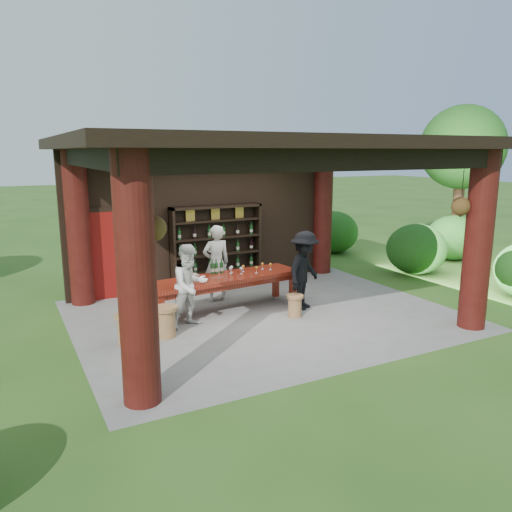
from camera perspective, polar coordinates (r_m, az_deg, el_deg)
name	(u,v)px	position (r m, az deg, el deg)	size (l,w,h in m)	color
ground	(265,315)	(10.22, 1.04, -6.73)	(90.00, 90.00, 0.00)	#2D5119
pavilion	(255,208)	(10.12, -0.14, 5.46)	(7.50, 6.00, 3.60)	slate
wine_shelf	(217,246)	(12.10, -4.51, 1.11)	(2.27, 0.35, 2.00)	black
tasting_table	(224,282)	(10.29, -3.67, -2.95)	(3.35, 1.15, 0.75)	#611A0D
stool_near_left	(166,321)	(9.11, -10.27, -7.30)	(0.43, 0.43, 0.56)	olive
stool_near_right	(295,305)	(10.07, 4.46, -5.63)	(0.34, 0.34, 0.45)	olive
stool_far_left	(127,328)	(8.94, -14.54, -7.97)	(0.41, 0.41, 0.54)	olive
host	(216,263)	(11.01, -4.57, -0.83)	(0.62, 0.41, 1.70)	beige
guest_woman	(190,286)	(9.44, -7.56, -3.39)	(0.77, 0.60, 1.58)	silver
guest_man	(304,270)	(10.46, 5.53, -1.64)	(1.07, 0.61, 1.65)	black
table_bottles	(217,266)	(10.47, -4.52, -1.17)	(0.29, 0.10, 0.31)	#194C1E
table_glasses	(248,269)	(10.58, -0.91, -1.44)	(0.99, 0.35, 0.15)	silver
napkin_basket	(192,278)	(9.89, -7.37, -2.51)	(0.26, 0.18, 0.14)	#BF6672
shrubs	(387,265)	(12.54, 14.74, -0.97)	(19.86, 9.78, 1.36)	#194C14
trees	(356,147)	(13.14, 11.35, 12.11)	(22.75, 8.79, 4.80)	#3F2819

